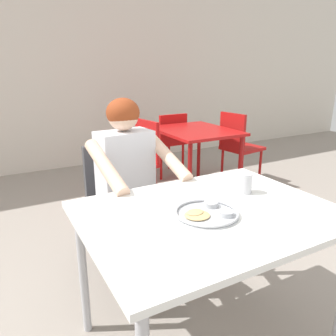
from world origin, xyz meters
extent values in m
cube|color=silver|center=(0.00, 3.67, 1.70)|extent=(12.00, 0.12, 3.40)
cube|color=white|center=(0.08, 0.07, 0.74)|extent=(1.16, 0.88, 0.03)
cylinder|color=#B2B2B7|center=(-0.44, 0.44, 0.36)|extent=(0.04, 0.04, 0.72)
cylinder|color=#B2B2B7|center=(0.60, 0.44, 0.36)|extent=(0.04, 0.04, 0.72)
cylinder|color=#B7BABF|center=(0.04, 0.03, 0.75)|extent=(0.29, 0.29, 0.01)
torus|color=#B7BABF|center=(0.04, 0.03, 0.76)|extent=(0.29, 0.29, 0.01)
cylinder|color=#B2B5BA|center=(0.10, -0.02, 0.77)|extent=(0.07, 0.07, 0.02)
cylinder|color=#C65119|center=(0.10, -0.02, 0.77)|extent=(0.06, 0.06, 0.01)
cylinder|color=#B2B5BA|center=(0.10, 0.09, 0.77)|extent=(0.07, 0.07, 0.02)
cylinder|color=#B77F23|center=(0.10, 0.09, 0.77)|extent=(0.06, 0.06, 0.01)
ellipsoid|color=tan|center=(-0.01, 0.03, 0.76)|extent=(0.12, 0.12, 0.01)
ellipsoid|color=tan|center=(-0.01, 0.05, 0.77)|extent=(0.09, 0.09, 0.01)
cylinder|color=silver|center=(0.37, 0.16, 0.80)|extent=(0.07, 0.07, 0.11)
cylinder|color=#593319|center=(0.37, 0.16, 0.84)|extent=(0.06, 0.06, 0.02)
cube|color=#3F3F44|center=(-0.03, 0.89, 0.44)|extent=(0.43, 0.46, 0.04)
cube|color=#3F3F44|center=(-0.05, 1.09, 0.67)|extent=(0.38, 0.07, 0.42)
cylinder|color=#3F3F44|center=(0.14, 0.73, 0.21)|extent=(0.03, 0.03, 0.42)
cylinder|color=#3F3F44|center=(-0.18, 0.70, 0.21)|extent=(0.03, 0.03, 0.42)
cylinder|color=#3F3F44|center=(0.11, 1.07, 0.21)|extent=(0.03, 0.03, 0.42)
cylinder|color=#3F3F44|center=(-0.21, 1.05, 0.21)|extent=(0.03, 0.03, 0.42)
cylinder|color=#393939|center=(0.15, 0.45, 0.23)|extent=(0.10, 0.10, 0.46)
cylinder|color=#393939|center=(0.13, 0.65, 0.50)|extent=(0.15, 0.41, 0.12)
cylinder|color=#393939|center=(-0.15, 0.42, 0.23)|extent=(0.10, 0.10, 0.46)
cylinder|color=#393939|center=(-0.17, 0.62, 0.50)|extent=(0.15, 0.41, 0.12)
cube|color=silver|center=(-0.03, 0.84, 0.75)|extent=(0.36, 0.23, 0.51)
cylinder|color=beige|center=(0.19, 0.67, 0.85)|extent=(0.12, 0.46, 0.25)
cylinder|color=beige|center=(-0.22, 0.64, 0.85)|extent=(0.12, 0.46, 0.25)
sphere|color=beige|center=(-0.03, 0.84, 1.10)|extent=(0.19, 0.19, 0.19)
ellipsoid|color=maroon|center=(-0.03, 0.84, 1.12)|extent=(0.21, 0.20, 0.18)
cube|color=#B71414|center=(1.23, 1.93, 0.71)|extent=(0.76, 0.92, 0.03)
cylinder|color=maroon|center=(0.91, 1.54, 0.35)|extent=(0.04, 0.04, 0.69)
cylinder|color=maroon|center=(1.55, 1.54, 0.35)|extent=(0.04, 0.04, 0.69)
cylinder|color=maroon|center=(0.91, 2.33, 0.35)|extent=(0.04, 0.04, 0.69)
cylinder|color=maroon|center=(1.55, 2.33, 0.35)|extent=(0.04, 0.04, 0.69)
cube|color=red|center=(0.49, 1.97, 0.41)|extent=(0.45, 0.47, 0.04)
cube|color=red|center=(0.67, 2.00, 0.64)|extent=(0.10, 0.39, 0.43)
cylinder|color=red|center=(0.36, 1.78, 0.20)|extent=(0.03, 0.03, 0.40)
cylinder|color=red|center=(0.31, 2.10, 0.20)|extent=(0.03, 0.03, 0.40)
cylinder|color=red|center=(0.67, 1.83, 0.20)|extent=(0.03, 0.03, 0.40)
cylinder|color=red|center=(0.61, 2.16, 0.20)|extent=(0.03, 0.03, 0.40)
cube|color=#AC1413|center=(1.93, 1.94, 0.43)|extent=(0.49, 0.45, 0.04)
cube|color=#AC1413|center=(1.73, 1.91, 0.66)|extent=(0.09, 0.37, 0.43)
cylinder|color=#AC1413|center=(2.08, 2.12, 0.21)|extent=(0.03, 0.03, 0.41)
cylinder|color=#AC1413|center=(2.13, 1.82, 0.21)|extent=(0.03, 0.03, 0.41)
cylinder|color=#AC1413|center=(1.73, 2.07, 0.21)|extent=(0.03, 0.03, 0.41)
cylinder|color=#AC1413|center=(1.78, 1.76, 0.21)|extent=(0.03, 0.03, 0.41)
cube|color=red|center=(1.24, 2.67, 0.45)|extent=(0.42, 0.45, 0.04)
cube|color=red|center=(1.25, 2.46, 0.64)|extent=(0.39, 0.05, 0.36)
cylinder|color=red|center=(1.07, 2.84, 0.21)|extent=(0.03, 0.03, 0.43)
cylinder|color=red|center=(1.40, 2.85, 0.21)|extent=(0.03, 0.03, 0.43)
cylinder|color=red|center=(1.08, 2.48, 0.21)|extent=(0.03, 0.03, 0.43)
cylinder|color=red|center=(1.41, 2.49, 0.21)|extent=(0.03, 0.03, 0.43)
camera|label=1|loc=(-0.75, -1.05, 1.38)|focal=34.94mm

